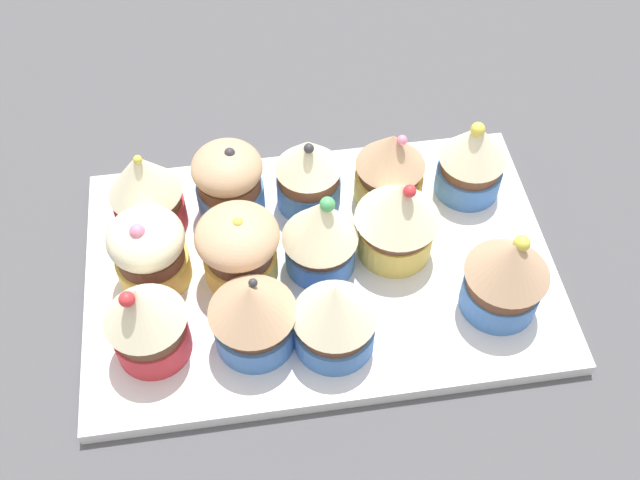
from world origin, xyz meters
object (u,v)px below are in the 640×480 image
object	(u,v)px
baking_tray	(320,267)
cupcake_11	(390,167)
cupcake_5	(239,247)
cupcake_8	(145,191)
cupcake_0	(145,319)
cupcake_2	(332,315)
cupcake_10	(305,173)
cupcake_3	(506,274)
cupcake_7	(398,216)
cupcake_1	(253,314)
cupcake_4	(149,249)
cupcake_12	(473,159)
cupcake_6	(320,237)
cupcake_9	(229,181)

from	to	relation	value
baking_tray	cupcake_11	distance (cm)	9.84
cupcake_5	cupcake_8	world-z (taller)	cupcake_8
cupcake_11	cupcake_0	bearing A→B (deg)	-148.80
cupcake_2	baking_tray	bearing A→B (deg)	88.53
baking_tray	cupcake_10	world-z (taller)	cupcake_10
cupcake_3	cupcake_5	xyz separation A→B (cm)	(-18.68, 5.55, -0.48)
cupcake_0	cupcake_2	world-z (taller)	cupcake_0
cupcake_7	baking_tray	bearing A→B (deg)	-174.61
cupcake_1	cupcake_2	xyz separation A→B (cm)	(5.41, -0.98, 0.13)
cupcake_4	cupcake_5	bearing A→B (deg)	-6.32
cupcake_10	cupcake_3	bearing A→B (deg)	-42.89
baking_tray	cupcake_8	distance (cm)	14.77
cupcake_7	cupcake_12	distance (cm)	9.05
cupcake_0	cupcake_12	bearing A→B (deg)	23.89
cupcake_3	cupcake_1	bearing A→B (deg)	-178.59
cupcake_4	cupcake_6	world-z (taller)	cupcake_6
cupcake_3	cupcake_9	world-z (taller)	cupcake_3
cupcake_10	cupcake_2	bearing A→B (deg)	-89.62
cupcake_5	cupcake_8	size ratio (longest dim) A/B	0.81
baking_tray	cupcake_10	size ratio (longest dim) A/B	4.96
cupcake_6	cupcake_10	bearing A→B (deg)	91.95
cupcake_4	cupcake_5	xyz separation A→B (cm)	(6.56, -0.73, -0.03)
cupcake_2	cupcake_10	world-z (taller)	cupcake_10
cupcake_2	cupcake_11	distance (cm)	14.70
cupcake_5	cupcake_7	world-z (taller)	cupcake_7
baking_tray	cupcake_12	xyz separation A→B (cm)	(13.28, 5.88, 4.23)
cupcake_0	cupcake_6	xyz separation A→B (cm)	(12.80, 5.37, -0.16)
cupcake_8	cupcake_3	bearing A→B (deg)	-24.26
cupcake_5	cupcake_10	distance (cm)	8.65
cupcake_1	cupcake_3	world-z (taller)	cupcake_3
cupcake_5	cupcake_9	world-z (taller)	cupcake_9
cupcake_1	cupcake_5	world-z (taller)	cupcake_1
baking_tray	cupcake_5	xyz separation A→B (cm)	(-6.09, -0.02, 3.94)
cupcake_3	cupcake_7	world-z (taller)	cupcake_7
cupcake_0	cupcake_10	world-z (taller)	cupcake_0
cupcake_0	cupcake_7	size ratio (longest dim) A/B	0.99
cupcake_1	cupcake_10	bearing A→B (deg)	66.77
cupcake_9	cupcake_5	bearing A→B (deg)	-87.82
cupcake_2	cupcake_6	xyz separation A→B (cm)	(0.14, 6.69, 0.17)
cupcake_0	cupcake_12	distance (cm)	28.56
cupcake_4	cupcake_11	distance (cm)	19.94
cupcake_9	cupcake_12	bearing A→B (deg)	-1.91
cupcake_10	cupcake_11	bearing A→B (deg)	-2.64
cupcake_2	cupcake_4	bearing A→B (deg)	148.29
baking_tray	cupcake_6	world-z (taller)	cupcake_6
cupcake_2	cupcake_9	xyz separation A→B (cm)	(-6.16, 13.53, -0.25)
cupcake_1	cupcake_10	distance (cm)	13.49
cupcake_8	baking_tray	bearing A→B (deg)	-24.64
cupcake_12	cupcake_0	bearing A→B (deg)	-156.11
cupcake_5	cupcake_8	bearing A→B (deg)	138.64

